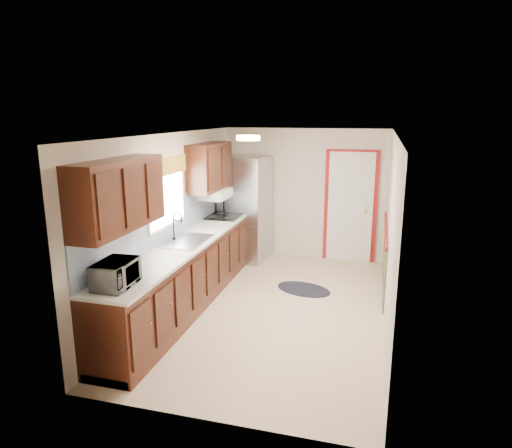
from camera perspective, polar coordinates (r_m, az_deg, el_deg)
The scene contains 8 objects.
room_shell at distance 6.12m, azimuth 2.28°, elevation -0.15°, with size 3.20×5.20×2.52m.
kitchen_run at distance 6.35m, azimuth -9.31°, elevation -3.47°, with size 0.63×4.00×2.20m.
back_wall_trim at distance 8.21m, azimuth 12.54°, elevation 0.88°, with size 1.12×2.30×2.08m.
ceiling_fixture at distance 5.83m, azimuth -0.98°, elevation 10.71°, with size 0.30×0.30×0.06m, color #FFD88C.
microwave at distance 4.86m, azimuth -17.15°, elevation -5.66°, with size 0.49×0.27×0.33m, color white.
refrigerator at distance 8.36m, azimuth -1.39°, elevation 1.91°, with size 0.87×0.83×1.91m.
rug at distance 7.18m, azimuth 5.97°, elevation -8.10°, with size 0.87×0.56×0.01m, color black.
cooktop at distance 7.81m, azimuth -3.95°, elevation 1.00°, with size 0.54×0.64×0.02m, color black.
Camera 1 is at (1.32, -5.80, 2.67)m, focal length 32.00 mm.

